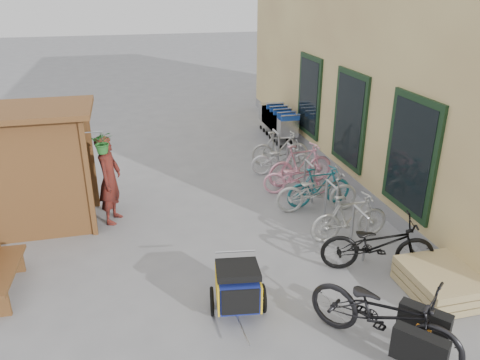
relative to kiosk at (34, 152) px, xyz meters
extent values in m
plane|color=gray|center=(3.28, -2.47, -1.55)|extent=(80.00, 80.00, 0.00)
cube|color=#DEC87F|center=(9.78, 2.03, 1.95)|extent=(6.00, 13.00, 7.00)
cube|color=gray|center=(6.86, 2.03, -1.40)|extent=(0.18, 13.00, 0.30)
cube|color=black|center=(6.75, -1.97, 0.05)|extent=(0.06, 1.50, 2.20)
cube|color=black|center=(6.72, -1.97, 0.05)|extent=(0.02, 1.25, 1.95)
cube|color=black|center=(6.75, 0.53, 0.05)|extent=(0.06, 1.50, 2.20)
cube|color=black|center=(6.72, 0.53, 0.05)|extent=(0.02, 1.25, 1.95)
cube|color=black|center=(6.75, 3.03, 0.05)|extent=(0.06, 1.50, 2.20)
cube|color=black|center=(6.72, 3.03, 0.05)|extent=(0.02, 1.25, 1.95)
cube|color=brown|center=(0.98, -0.62, -0.40)|extent=(0.09, 0.09, 2.30)
cube|color=brown|center=(0.98, 0.68, -0.40)|extent=(0.09, 0.09, 2.30)
cube|color=brown|center=(0.08, -0.59, -0.40)|extent=(1.80, 0.05, 2.30)
cube|color=brown|center=(0.08, 0.65, -0.40)|extent=(1.80, 0.05, 2.30)
cube|color=brown|center=(0.08, 0.03, 0.80)|extent=(2.15, 1.65, 0.10)
cube|color=brown|center=(-0.12, 0.03, -0.65)|extent=(1.30, 1.15, 0.04)
cube|color=brown|center=(-0.12, 0.03, -0.05)|extent=(1.30, 1.15, 0.04)
cylinder|color=#A5A8AD|center=(1.16, -0.62, 0.50)|extent=(0.36, 0.02, 0.02)
imported|color=#246826|center=(1.31, -0.62, 0.30)|extent=(0.38, 0.33, 0.42)
cylinder|color=#A5A8AD|center=(5.58, -2.72, -1.13)|extent=(0.05, 0.05, 0.84)
cylinder|color=#A5A8AD|center=(5.58, -2.22, -1.13)|extent=(0.05, 0.05, 0.84)
cylinder|color=#A5A8AD|center=(5.58, -2.47, -0.71)|extent=(0.05, 0.50, 0.05)
cylinder|color=#A5A8AD|center=(5.58, -1.52, -1.13)|extent=(0.05, 0.05, 0.84)
cylinder|color=#A5A8AD|center=(5.58, -1.02, -1.13)|extent=(0.05, 0.05, 0.84)
cylinder|color=#A5A8AD|center=(5.58, -1.27, -0.71)|extent=(0.05, 0.50, 0.05)
cylinder|color=#A5A8AD|center=(5.58, -0.32, -1.13)|extent=(0.05, 0.05, 0.84)
cylinder|color=#A5A8AD|center=(5.58, 0.18, -1.13)|extent=(0.05, 0.05, 0.84)
cylinder|color=#A5A8AD|center=(5.58, -0.07, -0.71)|extent=(0.05, 0.50, 0.05)
cylinder|color=#A5A8AD|center=(5.58, 0.88, -1.13)|extent=(0.05, 0.05, 0.84)
cylinder|color=#A5A8AD|center=(5.58, 1.38, -1.13)|extent=(0.05, 0.05, 0.84)
cylinder|color=#A5A8AD|center=(5.58, 1.13, -0.71)|extent=(0.05, 0.50, 0.05)
cylinder|color=#A5A8AD|center=(5.58, 2.08, -1.13)|extent=(0.05, 0.05, 0.84)
cylinder|color=#A5A8AD|center=(5.58, 2.58, -1.13)|extent=(0.05, 0.05, 0.84)
cylinder|color=#A5A8AD|center=(5.58, 2.33, -0.71)|extent=(0.05, 0.50, 0.05)
cube|color=tan|center=(6.28, -3.87, -1.48)|extent=(1.00, 1.20, 0.12)
cube|color=tan|center=(6.28, -3.87, -1.34)|extent=(1.00, 1.20, 0.12)
cube|color=tan|center=(6.28, -3.87, -1.20)|extent=(1.00, 1.20, 0.12)
cube|color=brown|center=(-0.32, -2.22, -1.14)|extent=(0.49, 1.47, 0.06)
cube|color=brown|center=(-0.32, -1.64, -1.36)|extent=(0.39, 0.07, 0.39)
cube|color=silver|center=(6.28, 3.62, -0.95)|extent=(0.56, 0.86, 0.53)
cube|color=#1A45AA|center=(6.28, 3.19, -0.59)|extent=(0.56, 0.04, 0.18)
cylinder|color=silver|center=(6.28, 3.16, -0.52)|extent=(0.59, 0.04, 0.04)
cylinder|color=black|center=(6.05, 3.27, -1.49)|extent=(0.04, 0.12, 0.12)
cube|color=silver|center=(6.28, 3.98, -0.95)|extent=(0.56, 0.86, 0.53)
cube|color=#1A45AA|center=(6.28, 3.54, -0.59)|extent=(0.56, 0.04, 0.18)
cylinder|color=silver|center=(6.28, 3.51, -0.52)|extent=(0.59, 0.04, 0.04)
cylinder|color=black|center=(6.05, 3.62, -1.49)|extent=(0.04, 0.12, 0.12)
cube|color=silver|center=(6.28, 4.33, -0.95)|extent=(0.56, 0.86, 0.53)
cube|color=#1A45AA|center=(6.28, 3.90, -0.59)|extent=(0.56, 0.04, 0.18)
cylinder|color=silver|center=(6.28, 3.87, -0.52)|extent=(0.59, 0.04, 0.04)
cylinder|color=black|center=(6.05, 3.98, -1.49)|extent=(0.04, 0.12, 0.12)
cube|color=silver|center=(6.28, 4.68, -0.95)|extent=(0.56, 0.86, 0.53)
cube|color=#1A45AA|center=(6.28, 4.25, -0.59)|extent=(0.56, 0.04, 0.18)
cylinder|color=silver|center=(6.28, 4.22, -0.52)|extent=(0.59, 0.04, 0.04)
cylinder|color=black|center=(6.05, 4.33, -1.49)|extent=(0.04, 0.12, 0.12)
cube|color=silver|center=(6.28, 5.04, -0.95)|extent=(0.56, 0.86, 0.53)
cube|color=#1A45AA|center=(6.28, 4.60, -0.59)|extent=(0.56, 0.04, 0.18)
cylinder|color=silver|center=(6.28, 4.57, -0.52)|extent=(0.59, 0.04, 0.04)
cylinder|color=black|center=(6.05, 4.68, -1.49)|extent=(0.04, 0.12, 0.12)
cube|color=#1B2295|center=(3.12, -3.52, -1.13)|extent=(0.66, 0.82, 0.44)
cube|color=yellow|center=(2.82, -3.48, -1.13)|extent=(0.13, 0.74, 0.44)
cube|color=yellow|center=(3.41, -3.56, -1.13)|extent=(0.13, 0.74, 0.44)
cube|color=black|center=(3.06, -3.91, -1.10)|extent=(0.53, 0.10, 0.40)
cube|color=black|center=(3.12, -3.47, -0.86)|extent=(0.71, 0.79, 0.21)
torus|color=black|center=(2.74, -3.46, -1.35)|extent=(0.11, 0.44, 0.43)
torus|color=black|center=(3.49, -3.57, -1.35)|extent=(0.11, 0.44, 0.43)
cylinder|color=#B7B7BC|center=(3.03, -4.15, -1.35)|extent=(0.12, 0.63, 0.03)
cylinder|color=#B7B7BC|center=(3.18, -3.11, -0.78)|extent=(0.60, 0.11, 0.03)
imported|color=black|center=(4.78, -4.70, -1.01)|extent=(1.86, 2.06, 1.09)
cube|color=black|center=(4.94, -5.28, -1.10)|extent=(0.55, 0.62, 0.45)
cube|color=black|center=(5.26, -4.89, -1.10)|extent=(0.55, 0.62, 0.45)
cube|color=orange|center=(5.10, -5.08, -1.05)|extent=(0.21, 0.22, 0.12)
imported|color=maroon|center=(1.32, -0.12, -0.65)|extent=(0.63, 0.77, 1.81)
imported|color=black|center=(5.64, -3.02, -1.06)|extent=(1.99, 1.17, 0.99)
imported|color=#B3B3AF|center=(5.64, -1.97, -1.09)|extent=(1.55, 0.46, 0.93)
imported|color=#B3B3AF|center=(5.51, -0.70, -1.10)|extent=(1.80, 0.81, 0.91)
imported|color=#207281|center=(5.66, -0.46, -1.11)|extent=(1.50, 0.48, 0.89)
imported|color=#F9A1BA|center=(5.41, 0.24, -1.15)|extent=(1.60, 0.90, 0.80)
imported|color=#F9A1BA|center=(5.69, 0.74, -1.05)|extent=(1.74, 0.69, 1.01)
imported|color=silver|center=(5.46, 1.47, -1.14)|extent=(1.62, 0.71, 0.82)
imported|color=#B3B3AF|center=(5.63, 2.12, -1.10)|extent=(1.56, 0.61, 0.91)
camera|label=1|loc=(1.80, -9.01, 2.96)|focal=35.00mm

